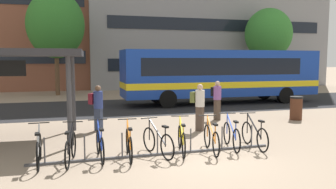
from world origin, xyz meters
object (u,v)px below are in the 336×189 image
(parked_bicycle_black_1, at_px, (71,148))
(parked_bicycle_blue_7, at_px, (231,136))
(parked_bicycle_blue_2, at_px, (100,145))
(commuter_maroon_pack_0, at_px, (97,105))
(street_tree_0, at_px, (268,34))
(commuter_black_pack_2, at_px, (217,97))
(city_bus, at_px, (222,74))
(street_tree_1, at_px, (56,25))
(parked_bicycle_orange_3, at_px, (129,144))
(parked_bicycle_black_4, at_px, (158,142))
(trash_bin, at_px, (296,108))
(commuter_olive_pack_1, at_px, (199,104))
(parked_bicycle_silver_0, at_px, (39,150))
(parked_bicycle_black_8, at_px, (254,135))
(parked_bicycle_orange_6, at_px, (211,139))
(parked_bicycle_yellow_5, at_px, (182,140))

(parked_bicycle_black_1, relative_size, parked_bicycle_blue_7, 1.01)
(parked_bicycle_blue_2, bearing_deg, commuter_maroon_pack_0, -4.89)
(parked_bicycle_black_1, distance_m, street_tree_0, 25.39)
(parked_bicycle_blue_2, xyz_separation_m, commuter_black_pack_2, (5.40, 4.58, 0.61))
(parked_bicycle_blue_7, relative_size, street_tree_0, 0.24)
(city_bus, xyz_separation_m, parked_bicycle_black_1, (-8.86, -10.00, -1.39))
(commuter_maroon_pack_0, bearing_deg, street_tree_1, 135.21)
(parked_bicycle_orange_3, height_order, parked_bicycle_black_4, same)
(trash_bin, bearing_deg, commuter_olive_pack_1, -168.25)
(parked_bicycle_silver_0, distance_m, parked_bicycle_black_8, 6.03)
(city_bus, distance_m, parked_bicycle_blue_2, 12.84)
(parked_bicycle_orange_6, bearing_deg, parked_bicycle_black_1, 98.73)
(parked_bicycle_black_8, bearing_deg, commuter_black_pack_2, -6.69)
(parked_bicycle_yellow_5, relative_size, commuter_maroon_pack_0, 1.00)
(parked_bicycle_orange_6, bearing_deg, street_tree_0, -27.14)
(street_tree_0, bearing_deg, commuter_maroon_pack_0, -138.65)
(parked_bicycle_black_1, xyz_separation_m, parked_bicycle_orange_3, (1.49, 0.01, 0.00))
(parked_bicycle_silver_0, bearing_deg, trash_bin, -72.11)
(parked_bicycle_black_8, height_order, commuter_maroon_pack_0, commuter_maroon_pack_0)
(parked_bicycle_orange_3, height_order, parked_bicycle_yellow_5, same)
(parked_bicycle_blue_2, relative_size, parked_bicycle_yellow_5, 1.02)
(parked_bicycle_orange_3, height_order, parked_bicycle_black_8, same)
(parked_bicycle_yellow_5, distance_m, commuter_black_pack_2, 5.62)
(city_bus, xyz_separation_m, street_tree_1, (-9.84, 7.64, 3.44))
(commuter_black_pack_2, height_order, trash_bin, commuter_black_pack_2)
(parked_bicycle_silver_0, relative_size, parked_bicycle_blue_7, 1.01)
(commuter_black_pack_2, xyz_separation_m, trash_bin, (3.39, -0.90, -0.47))
(parked_bicycle_silver_0, bearing_deg, commuter_black_pack_2, -58.15)
(parked_bicycle_blue_2, distance_m, parked_bicycle_black_8, 4.53)
(parked_bicycle_orange_6, height_order, parked_bicycle_black_8, same)
(street_tree_1, bearing_deg, city_bus, -37.83)
(commuter_black_pack_2, bearing_deg, parked_bicycle_black_8, -16.65)
(parked_bicycle_blue_2, relative_size, parked_bicycle_black_4, 1.03)
(parked_bicycle_orange_3, distance_m, parked_bicycle_orange_6, 2.35)
(commuter_black_pack_2, distance_m, street_tree_0, 17.81)
(parked_bicycle_orange_6, bearing_deg, parked_bicycle_black_8, -77.40)
(parked_bicycle_black_4, height_order, street_tree_1, street_tree_1)
(parked_bicycle_silver_0, xyz_separation_m, parked_bicycle_blue_2, (1.51, 0.08, 0.00))
(parked_bicycle_silver_0, relative_size, parked_bicycle_orange_6, 1.01)
(street_tree_1, bearing_deg, parked_bicycle_black_1, -86.82)
(parked_bicycle_orange_3, xyz_separation_m, commuter_olive_pack_1, (3.07, 2.78, 0.62))
(commuter_black_pack_2, bearing_deg, parked_bicycle_blue_7, -25.05)
(parked_bicycle_black_1, relative_size, parked_bicycle_orange_3, 0.99)
(commuter_olive_pack_1, bearing_deg, parked_bicycle_silver_0, -105.97)
(parked_bicycle_black_4, relative_size, street_tree_1, 0.22)
(parked_bicycle_black_4, relative_size, commuter_olive_pack_1, 0.96)
(parked_bicycle_orange_6, distance_m, commuter_maroon_pack_0, 4.91)
(trash_bin, bearing_deg, commuter_black_pack_2, 165.13)
(parked_bicycle_black_1, bearing_deg, parked_bicycle_blue_2, -70.56)
(parked_bicycle_silver_0, bearing_deg, parked_bicycle_black_4, -92.48)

